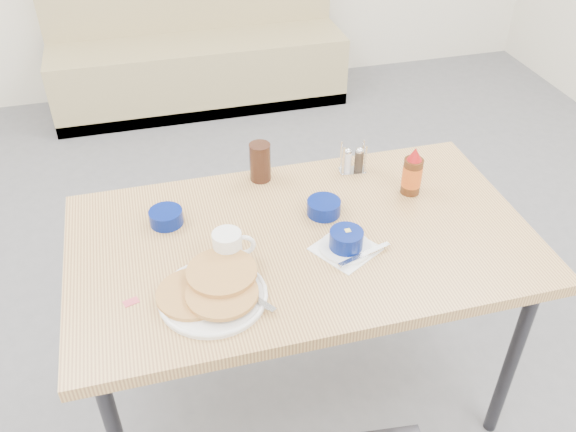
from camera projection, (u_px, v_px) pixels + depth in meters
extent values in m
cube|color=tan|center=(200.00, 72.00, 4.07)|extent=(1.90, 0.55, 0.45)
cube|color=#2D2D33|center=(202.00, 97.00, 4.18)|extent=(1.90, 0.55, 0.08)
cube|color=tan|center=(302.00, 242.00, 1.86)|extent=(1.40, 0.80, 0.04)
cylinder|color=#2D2D33|center=(511.00, 361.00, 1.97)|extent=(0.04, 0.04, 0.72)
cylinder|color=#2D2D33|center=(113.00, 295.00, 2.21)|extent=(0.04, 0.04, 0.72)
cylinder|color=#2D2D33|center=(426.00, 240.00, 2.46)|extent=(0.04, 0.04, 0.72)
cylinder|color=white|center=(213.00, 297.00, 1.64)|extent=(0.29, 0.29, 0.01)
cylinder|color=tan|center=(192.00, 294.00, 1.63)|extent=(0.19, 0.19, 0.01)
cylinder|color=tan|center=(222.00, 293.00, 1.61)|extent=(0.19, 0.19, 0.01)
cylinder|color=tan|center=(222.00, 272.00, 1.66)|extent=(0.19, 0.19, 0.01)
cube|color=silver|center=(256.00, 299.00, 1.61)|extent=(0.09, 0.12, 0.01)
cylinder|color=white|center=(228.00, 247.00, 1.74)|extent=(0.08, 0.08, 0.10)
cylinder|color=black|center=(227.00, 235.00, 1.71)|extent=(0.07, 0.07, 0.00)
torus|color=white|center=(244.00, 245.00, 1.74)|extent=(0.07, 0.02, 0.07)
cube|color=white|center=(346.00, 249.00, 1.80)|extent=(0.22, 0.22, 0.00)
cylinder|color=white|center=(346.00, 247.00, 1.80)|extent=(0.15, 0.15, 0.01)
cylinder|color=#041561|center=(346.00, 239.00, 1.78)|extent=(0.10, 0.10, 0.05)
cylinder|color=white|center=(347.00, 233.00, 1.76)|extent=(0.09, 0.09, 0.01)
cube|color=#F4DB60|center=(348.00, 231.00, 1.77)|extent=(0.02, 0.02, 0.01)
cube|color=silver|center=(364.00, 254.00, 1.76)|extent=(0.18, 0.07, 0.00)
cylinder|color=#041561|center=(166.00, 217.00, 1.89)|extent=(0.10, 0.10, 0.05)
cylinder|color=#041561|center=(324.00, 207.00, 1.93)|extent=(0.11, 0.11, 0.05)
cylinder|color=black|center=(260.00, 162.00, 2.06)|extent=(0.10, 0.10, 0.14)
cube|color=silver|center=(352.00, 170.00, 2.14)|extent=(0.10, 0.06, 0.00)
cylinder|color=silver|center=(344.00, 161.00, 2.08)|extent=(0.01, 0.01, 0.11)
cylinder|color=silver|center=(365.00, 159.00, 2.09)|extent=(0.01, 0.01, 0.11)
cylinder|color=silver|center=(341.00, 155.00, 2.11)|extent=(0.01, 0.01, 0.11)
cylinder|color=silver|center=(363.00, 153.00, 2.12)|extent=(0.01, 0.01, 0.11)
cylinder|color=silver|center=(347.00, 162.00, 2.11)|extent=(0.03, 0.03, 0.07)
cylinder|color=#3F3326|center=(359.00, 161.00, 2.12)|extent=(0.03, 0.03, 0.07)
cylinder|color=#47230F|center=(412.00, 176.00, 2.00)|extent=(0.06, 0.06, 0.13)
cylinder|color=orange|center=(412.00, 176.00, 2.00)|extent=(0.07, 0.07, 0.07)
cone|color=#AC1011|center=(415.00, 154.00, 1.95)|extent=(0.05, 0.05, 0.04)
cube|color=#D44656|center=(131.00, 302.00, 1.63)|extent=(0.05, 0.04, 0.00)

